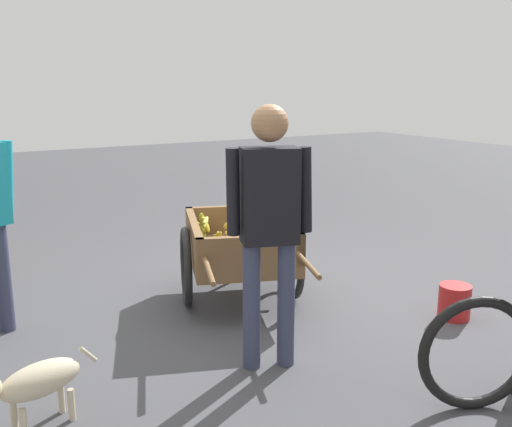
{
  "coord_description": "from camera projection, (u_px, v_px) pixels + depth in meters",
  "views": [
    {
      "loc": [
        -3.8,
        2.33,
        1.78
      ],
      "look_at": [
        0.07,
        0.06,
        0.75
      ],
      "focal_mm": 40.83,
      "sensor_mm": 36.0,
      "label": 1
    }
  ],
  "objects": [
    {
      "name": "vendor_person",
      "position": [
        269.0,
        215.0,
        3.5
      ],
      "size": [
        0.3,
        0.51,
        1.65
      ],
      "color": "#333851",
      "rests_on": "ground"
    },
    {
      "name": "fruit_cart",
      "position": [
        240.0,
        249.0,
        4.73
      ],
      "size": [
        1.81,
        1.27,
        0.74
      ],
      "color": "brown",
      "rests_on": "ground"
    },
    {
      "name": "ground_plane",
      "position": [
        267.0,
        304.0,
        4.74
      ],
      "size": [
        24.0,
        24.0,
        0.0
      ],
      "primitive_type": "plane",
      "color": "#47474C"
    },
    {
      "name": "dog",
      "position": [
        33.0,
        382.0,
        2.98
      ],
      "size": [
        0.3,
        0.65,
        0.4
      ],
      "color": "beige",
      "rests_on": "ground"
    },
    {
      "name": "plastic_bucket",
      "position": [
        454.0,
        302.0,
        4.44
      ],
      "size": [
        0.24,
        0.24,
        0.26
      ],
      "primitive_type": "cylinder",
      "color": "#B21E1E",
      "rests_on": "ground"
    }
  ]
}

